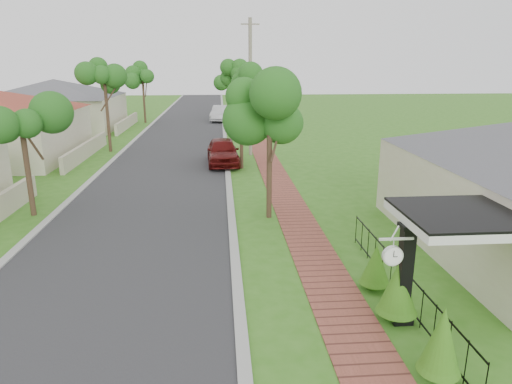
{
  "coord_description": "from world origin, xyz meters",
  "views": [
    {
      "loc": [
        0.26,
        -10.54,
        6.09
      ],
      "look_at": [
        1.53,
        5.5,
        1.5
      ],
      "focal_mm": 32.0,
      "sensor_mm": 36.0,
      "label": 1
    }
  ],
  "objects_px": {
    "porch_post": "(404,279)",
    "parked_car_white": "(221,113)",
    "utility_pole": "(250,88)",
    "station_clock": "(393,254)",
    "parked_car_red": "(223,152)",
    "near_tree": "(270,113)"
  },
  "relations": [
    {
      "from": "porch_post",
      "to": "parked_car_white",
      "type": "distance_m",
      "value": 40.06
    },
    {
      "from": "porch_post",
      "to": "parked_car_red",
      "type": "xyz_separation_m",
      "value": [
        -4.15,
        18.16,
        -0.32
      ]
    },
    {
      "from": "parked_car_red",
      "to": "porch_post",
      "type": "bearing_deg",
      "value": -79.58
    },
    {
      "from": "parked_car_white",
      "to": "station_clock",
      "type": "xyz_separation_m",
      "value": [
        3.65,
        -40.24,
        1.14
      ]
    },
    {
      "from": "utility_pole",
      "to": "station_clock",
      "type": "bearing_deg",
      "value": -85.31
    },
    {
      "from": "parked_car_red",
      "to": "utility_pole",
      "type": "relative_size",
      "value": 0.53
    },
    {
      "from": "near_tree",
      "to": "station_clock",
      "type": "xyz_separation_m",
      "value": [
        1.88,
        -8.37,
        -2.25
      ]
    },
    {
      "from": "utility_pole",
      "to": "station_clock",
      "type": "height_order",
      "value": "utility_pole"
    },
    {
      "from": "parked_car_white",
      "to": "near_tree",
      "type": "height_order",
      "value": "near_tree"
    },
    {
      "from": "parked_car_white",
      "to": "porch_post",
      "type": "bearing_deg",
      "value": -75.57
    },
    {
      "from": "parked_car_white",
      "to": "utility_pole",
      "type": "height_order",
      "value": "utility_pole"
    },
    {
      "from": "parked_car_red",
      "to": "near_tree",
      "type": "xyz_separation_m",
      "value": [
        1.77,
        -10.19,
        3.41
      ]
    },
    {
      "from": "porch_post",
      "to": "parked_car_white",
      "type": "relative_size",
      "value": 0.52
    },
    {
      "from": "porch_post",
      "to": "utility_pole",
      "type": "height_order",
      "value": "utility_pole"
    },
    {
      "from": "near_tree",
      "to": "station_clock",
      "type": "distance_m",
      "value": 8.87
    },
    {
      "from": "utility_pole",
      "to": "station_clock",
      "type": "distance_m",
      "value": 21.62
    },
    {
      "from": "porch_post",
      "to": "parked_car_red",
      "type": "relative_size",
      "value": 0.54
    },
    {
      "from": "utility_pole",
      "to": "near_tree",
      "type": "bearing_deg",
      "value": -90.56
    },
    {
      "from": "parked_car_red",
      "to": "station_clock",
      "type": "height_order",
      "value": "station_clock"
    },
    {
      "from": "porch_post",
      "to": "utility_pole",
      "type": "bearing_deg",
      "value": 96.12
    },
    {
      "from": "parked_car_white",
      "to": "utility_pole",
      "type": "relative_size",
      "value": 0.56
    },
    {
      "from": "near_tree",
      "to": "parked_car_red",
      "type": "bearing_deg",
      "value": 99.86
    }
  ]
}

